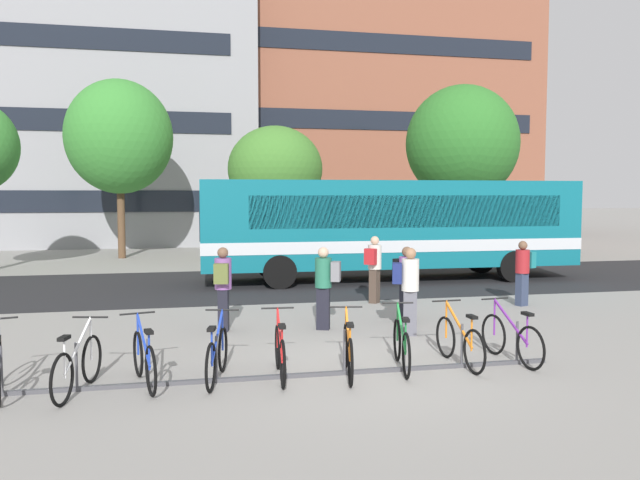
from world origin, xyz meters
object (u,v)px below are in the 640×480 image
Objects in this scene: commuter_teal_pack_3 at (523,268)px; commuter_black_pack_1 at (406,278)px; parked_bicycle_blue_3 at (217,356)px; parked_bicycle_orange_7 at (459,342)px; parked_bicycle_purple_8 at (511,339)px; parked_bicycle_green_6 at (402,345)px; commuter_olive_pack_5 at (223,283)px; street_tree_0 at (462,143)px; parked_bicycle_orange_5 at (348,351)px; commuter_grey_pack_4 at (325,282)px; street_tree_1 at (119,137)px; parked_bicycle_white_1 at (78,366)px; commuter_navy_pack_0 at (408,285)px; city_bus at (388,225)px; commuter_red_pack_2 at (374,265)px; street_tree_2 at (275,169)px; parked_bicycle_blue_2 at (144,360)px; parked_bicycle_red_4 at (280,353)px.

commuter_black_pack_1 is at bearing -1.92° from commuter_teal_pack_3.
parked_bicycle_blue_3 is 0.98× the size of parked_bicycle_orange_7.
parked_bicycle_purple_8 is 1.05× the size of commuter_black_pack_1.
parked_bicycle_green_6 is 1.05× the size of commuter_teal_pack_3.
parked_bicycle_green_6 is 0.99× the size of commuter_olive_pack_5.
commuter_olive_pack_5 is at bearing -130.14° from street_tree_0.
commuter_black_pack_1 is (0.34, 3.52, 0.56)m from parked_bicycle_orange_7.
street_tree_0 reaches higher than parked_bicycle_orange_7.
parked_bicycle_orange_5 is 0.94m from parked_bicycle_green_6.
parked_bicycle_purple_8 is at bearing -5.27° from commuter_black_pack_1.
parked_bicycle_orange_7 is 0.94m from parked_bicycle_purple_8.
street_tree_1 reaches higher than commuter_grey_pack_4.
parked_bicycle_white_1 is at bearing -128.53° from street_tree_0.
commuter_navy_pack_0 is at bearing -46.61° from parked_bicycle_blue_3.
street_tree_0 is at bearing -128.53° from city_bus.
city_bus is 10.84m from parked_bicycle_orange_5.
parked_bicycle_purple_8 is 3.59m from commuter_black_pack_1.
parked_bicycle_purple_8 is 5.65m from commuter_olive_pack_5.
commuter_red_pack_2 is (0.33, 5.84, 0.60)m from parked_bicycle_orange_7.
street_tree_1 is at bearing 26.01° from parked_bicycle_orange_5.
street_tree_1 is at bearing 17.05° from parked_bicycle_purple_8.
parked_bicycle_orange_7 is 0.30× the size of street_tree_2.
street_tree_0 is at bearing -18.96° from parked_bicycle_orange_5.
commuter_red_pack_2 is at bearing -23.06° from parked_bicycle_blue_3.
commuter_olive_pack_5 is at bearing 36.33° from parked_bicycle_orange_5.
commuter_olive_pack_5 is (-3.61, 3.33, 0.60)m from parked_bicycle_orange_7.
parked_bicycle_blue_2 is 1.04m from parked_bicycle_blue_3.
parked_bicycle_orange_7 is 5.88m from commuter_red_pack_2.
parked_bicycle_blue_2 is 3.68m from commuter_olive_pack_5.
parked_bicycle_red_4 is at bearing -79.18° from parked_bicycle_blue_3.
parked_bicycle_purple_8 is at bearing 149.76° from commuter_grey_pack_4.
commuter_navy_pack_0 is at bearing -53.92° from parked_bicycle_white_1.
parked_bicycle_red_4 is at bearing -57.36° from commuter_black_pack_1.
commuter_teal_pack_3 is (2.93, 4.71, 0.55)m from parked_bicycle_purple_8.
street_tree_0 is at bearing 7.10° from commuter_red_pack_2.
parked_bicycle_blue_2 is 10.04m from commuter_teal_pack_3.
parked_bicycle_white_1 is 0.98× the size of parked_bicycle_orange_7.
commuter_black_pack_1 is at bearing -38.52° from parked_bicycle_red_4.
parked_bicycle_green_6 is 6.82m from commuter_teal_pack_3.
parked_bicycle_orange_5 is at bearing 112.91° from parked_bicycle_green_6.
commuter_olive_pack_5 is (-1.70, 3.53, 0.60)m from parked_bicycle_orange_5.
city_bus is 7.90m from commuter_navy_pack_0.
parked_bicycle_purple_8 is at bearing -114.90° from commuter_olive_pack_5.
parked_bicycle_red_4 is 20.45m from street_tree_0.
commuter_black_pack_1 is at bearing -69.80° from parked_bicycle_blue_2.
street_tree_2 reaches higher than commuter_red_pack_2.
parked_bicycle_purple_8 is 2.50m from commuter_navy_pack_0.
parked_bicycle_blue_3 is at bearing 102.10° from parked_bicycle_green_6.
street_tree_1 reaches higher than street_tree_2.
commuter_navy_pack_0 is at bearing -66.88° from street_tree_1.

